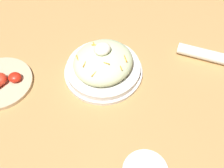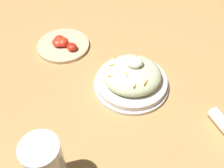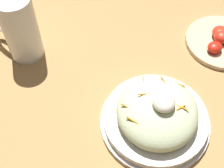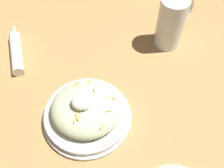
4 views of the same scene
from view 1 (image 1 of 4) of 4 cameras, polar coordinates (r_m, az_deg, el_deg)
The scene contains 4 objects.
ground_plane at distance 0.81m, azimuth 1.38°, elevation -0.14°, with size 1.43×1.43×0.00m, color #B2844C.
salad_plate at distance 0.81m, azimuth -1.79°, elevation 3.97°, with size 0.23×0.23×0.11m.
napkin_roll at distance 0.90m, azimuth 18.46°, elevation 5.87°, with size 0.10×0.19×0.03m.
tomato_plate at distance 0.86m, azimuth -22.22°, elevation 0.44°, with size 0.19×0.19×0.04m.
Camera 1 is at (0.35, 0.32, 0.65)m, focal length 44.11 mm.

